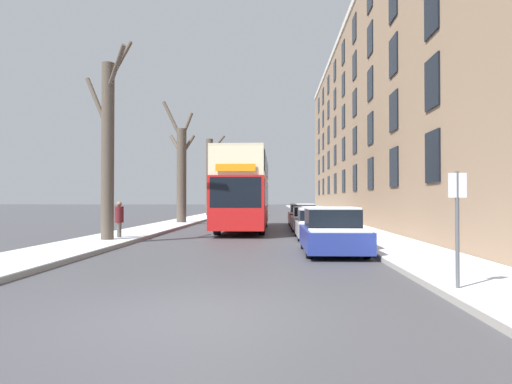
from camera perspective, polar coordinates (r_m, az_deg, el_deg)
The scene contains 14 objects.
ground_plane at distance 7.06m, azimuth -8.74°, elevation -15.11°, with size 320.00×320.00×0.00m, color #424247.
sidewalk_left at distance 60.13m, azimuth -4.15°, elevation -2.54°, with size 2.57×130.00×0.16m.
sidewalk_right at distance 59.89m, azimuth 6.45°, elevation -2.54°, with size 2.57×130.00×0.16m.
terrace_facade_right at distance 38.52m, azimuth 17.62°, elevation 8.54°, with size 9.10×52.65×16.12m.
bare_tree_left_0 at distance 19.06m, azimuth -18.01°, elevation 5.65°, with size 2.33×2.69×8.52m.
bare_tree_left_1 at distance 32.31m, azimuth -9.33°, elevation 2.81°, with size 2.31×2.58×8.78m.
bare_tree_left_2 at distance 46.27m, azimuth -5.78°, elevation 2.10°, with size 1.80×4.47×8.48m.
double_decker_bus at distance 25.64m, azimuth -1.49°, elevation 0.55°, with size 2.55×11.28×4.24m.
parked_car_0 at distance 14.96m, azimuth 9.50°, elevation -4.96°, with size 1.89×4.30×1.49m.
parked_car_1 at distance 20.41m, azimuth 7.60°, elevation -4.04°, with size 1.82×4.22×1.36m.
parked_car_2 at distance 25.62m, azimuth 6.54°, elevation -3.41°, with size 1.86×4.08×1.36m.
parked_car_3 at distance 30.91m, azimuth 5.83°, elevation -2.92°, with size 1.84×4.55×1.46m.
pedestrian_left_sidewalk at distance 19.89m, azimuth -16.73°, elevation -3.28°, with size 0.36×0.36×1.66m.
street_sign_post at distance 8.86m, azimuth 23.86°, elevation -3.68°, with size 0.32×0.07×2.23m.
Camera 1 is at (1.32, -6.72, 1.72)m, focal length 32.00 mm.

